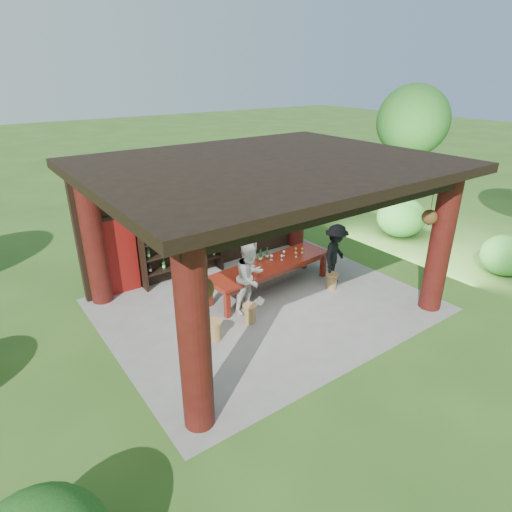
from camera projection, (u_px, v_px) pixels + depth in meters
ground at (266, 304)px, 10.45m from camera, size 90.00×90.00×0.00m
pavilion at (255, 217)px, 9.90m from camera, size 7.50×6.00×3.60m
wine_shelf at (182, 244)px, 11.35m from camera, size 2.31×0.35×2.03m
tasting_table at (270, 268)px, 10.89m from camera, size 3.60×1.20×0.75m
stool_near_left at (250, 313)px, 9.64m from camera, size 0.33×0.33×0.43m
stool_near_right at (332, 281)px, 11.10m from camera, size 0.33×0.33×0.44m
stool_far_left at (215, 330)px, 8.99m from camera, size 0.35×0.35×0.46m
host at (249, 252)px, 11.12m from camera, size 0.71×0.51×1.80m
guest_woman at (250, 278)px, 9.89m from camera, size 0.96×0.83×1.69m
guest_man at (335, 255)px, 11.17m from camera, size 1.23×1.03×1.65m
table_bottles at (263, 255)px, 10.98m from camera, size 0.33×0.11×0.31m
table_glasses at (286, 254)px, 11.20m from camera, size 1.03×0.32×0.15m
napkin_basket at (249, 269)px, 10.40m from camera, size 0.27×0.20×0.14m
shrubs at (289, 267)px, 11.10m from camera, size 14.91×9.95×1.36m
trees at (322, 141)px, 12.41m from camera, size 22.03×9.45×4.80m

